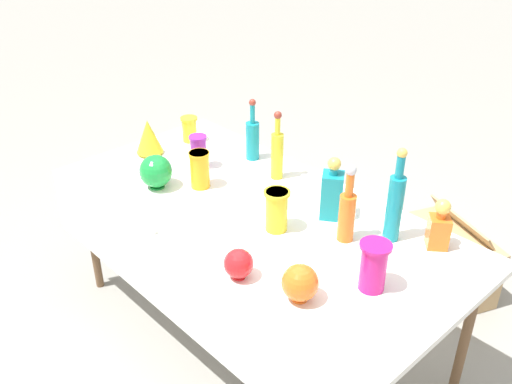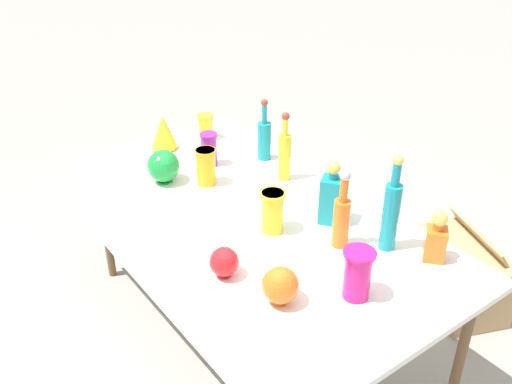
% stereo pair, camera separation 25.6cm
% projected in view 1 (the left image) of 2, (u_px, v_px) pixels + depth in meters
% --- Properties ---
extents(ground_plane, '(40.00, 40.00, 0.00)m').
position_uv_depth(ground_plane, '(256.00, 333.00, 3.00)').
color(ground_plane, gray).
extents(display_table, '(2.02, 1.00, 0.76)m').
position_uv_depth(display_table, '(250.00, 225.00, 2.62)').
color(display_table, white).
rests_on(display_table, ground).
extents(tall_bottle_0, '(0.07, 0.07, 0.43)m').
position_uv_depth(tall_bottle_0, '(395.00, 203.00, 2.34)').
color(tall_bottle_0, teal).
rests_on(tall_bottle_0, display_table).
extents(tall_bottle_1, '(0.07, 0.07, 0.34)m').
position_uv_depth(tall_bottle_1, '(253.00, 138.00, 3.02)').
color(tall_bottle_1, teal).
rests_on(tall_bottle_1, display_table).
extents(tall_bottle_2, '(0.07, 0.07, 0.35)m').
position_uv_depth(tall_bottle_2, '(347.00, 211.00, 2.35)').
color(tall_bottle_2, orange).
rests_on(tall_bottle_2, display_table).
extents(tall_bottle_3, '(0.06, 0.06, 0.36)m').
position_uv_depth(tall_bottle_3, '(277.00, 152.00, 2.82)').
color(tall_bottle_3, yellow).
rests_on(tall_bottle_3, display_table).
extents(square_decanter_0, '(0.12, 0.12, 0.22)m').
position_uv_depth(square_decanter_0, '(439.00, 226.00, 2.33)').
color(square_decanter_0, orange).
rests_on(square_decanter_0, display_table).
extents(square_decanter_1, '(0.13, 0.13, 0.30)m').
position_uv_depth(square_decanter_1, '(332.00, 192.00, 2.51)').
color(square_decanter_1, teal).
rests_on(square_decanter_1, display_table).
extents(slender_vase_0, '(0.10, 0.10, 0.14)m').
position_uv_depth(slender_vase_0, '(189.00, 128.00, 3.23)').
color(slender_vase_0, yellow).
rests_on(slender_vase_0, display_table).
extents(slender_vase_1, '(0.09, 0.09, 0.18)m').
position_uv_depth(slender_vase_1, '(199.00, 151.00, 2.94)').
color(slender_vase_1, purple).
rests_on(slender_vase_1, display_table).
extents(slender_vase_2, '(0.12, 0.12, 0.19)m').
position_uv_depth(slender_vase_2, '(277.00, 209.00, 2.44)').
color(slender_vase_2, yellow).
rests_on(slender_vase_2, display_table).
extents(slender_vase_3, '(0.10, 0.10, 0.19)m').
position_uv_depth(slender_vase_3, '(200.00, 169.00, 2.76)').
color(slender_vase_3, orange).
rests_on(slender_vase_3, display_table).
extents(slender_vase_4, '(0.12, 0.12, 0.20)m').
position_uv_depth(slender_vase_4, '(374.00, 265.00, 2.09)').
color(slender_vase_4, '#C61972').
rests_on(slender_vase_4, display_table).
extents(fluted_vase_0, '(0.15, 0.15, 0.20)m').
position_uv_depth(fluted_vase_0, '(149.00, 137.00, 3.08)').
color(fluted_vase_0, yellow).
rests_on(fluted_vase_0, display_table).
extents(round_bowl_0, '(0.14, 0.14, 0.15)m').
position_uv_depth(round_bowl_0, '(300.00, 283.00, 2.05)').
color(round_bowl_0, orange).
rests_on(round_bowl_0, display_table).
extents(round_bowl_1, '(0.16, 0.16, 0.17)m').
position_uv_depth(round_bowl_1, '(156.00, 171.00, 2.76)').
color(round_bowl_1, '#198C38').
rests_on(round_bowl_1, display_table).
extents(round_bowl_2, '(0.12, 0.12, 0.12)m').
position_uv_depth(round_bowl_2, '(239.00, 264.00, 2.17)').
color(round_bowl_2, red).
rests_on(round_bowl_2, display_table).
extents(price_tag_left, '(0.06, 0.02, 0.03)m').
position_uv_depth(price_tag_left, '(152.00, 229.00, 2.46)').
color(price_tag_left, white).
rests_on(price_tag_left, display_table).
extents(cardboard_box_behind_left, '(0.65, 0.53, 0.45)m').
position_uv_depth(cardboard_box_behind_left, '(445.00, 260.00, 3.25)').
color(cardboard_box_behind_left, tan).
rests_on(cardboard_box_behind_left, ground).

